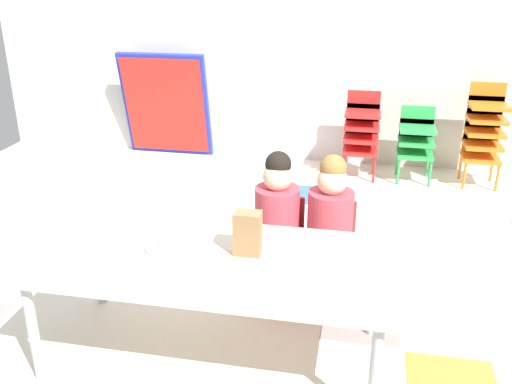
{
  "coord_description": "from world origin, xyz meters",
  "views": [
    {
      "loc": [
        0.83,
        -3.18,
        1.9
      ],
      "look_at": [
        0.33,
        -0.65,
        0.83
      ],
      "focal_mm": 39.08,
      "sensor_mm": 36.0,
      "label": 1
    }
  ],
  "objects_px": {
    "kid_chair_red_stack": "(362,129)",
    "paper_bag_brown": "(248,233)",
    "paper_plate_center_table": "(110,245)",
    "seated_child_near_camera": "(277,212)",
    "seated_child_middle_seat": "(330,217)",
    "donut_powdered_on_plate": "(157,247)",
    "paper_plate_near_edge": "(158,251)",
    "folded_activity_table": "(166,106)",
    "craft_table": "(212,265)",
    "kid_chair_green_stack": "(416,139)",
    "kid_chair_orange_stack": "(484,129)"
  },
  "relations": [
    {
      "from": "kid_chair_red_stack",
      "to": "paper_bag_brown",
      "type": "bearing_deg",
      "value": -100.2
    },
    {
      "from": "paper_plate_center_table",
      "to": "seated_child_near_camera",
      "type": "bearing_deg",
      "value": 39.68
    },
    {
      "from": "seated_child_middle_seat",
      "to": "donut_powdered_on_plate",
      "type": "xyz_separation_m",
      "value": [
        -0.8,
        -0.63,
        0.05
      ]
    },
    {
      "from": "seated_child_near_camera",
      "to": "paper_plate_near_edge",
      "type": "relative_size",
      "value": 5.1
    },
    {
      "from": "folded_activity_table",
      "to": "craft_table",
      "type": "bearing_deg",
      "value": -66.42
    },
    {
      "from": "paper_bag_brown",
      "to": "seated_child_near_camera",
      "type": "bearing_deg",
      "value": 84.29
    },
    {
      "from": "paper_plate_center_table",
      "to": "donut_powdered_on_plate",
      "type": "relative_size",
      "value": 1.43
    },
    {
      "from": "seated_child_near_camera",
      "to": "paper_bag_brown",
      "type": "height_order",
      "value": "seated_child_near_camera"
    },
    {
      "from": "paper_bag_brown",
      "to": "donut_powdered_on_plate",
      "type": "relative_size",
      "value": 1.75
    },
    {
      "from": "seated_child_middle_seat",
      "to": "paper_plate_near_edge",
      "type": "bearing_deg",
      "value": -141.75
    },
    {
      "from": "paper_plate_near_edge",
      "to": "donut_powdered_on_plate",
      "type": "xyz_separation_m",
      "value": [
        0.0,
        0.0,
        0.02
      ]
    },
    {
      "from": "craft_table",
      "to": "paper_plate_near_edge",
      "type": "height_order",
      "value": "paper_plate_near_edge"
    },
    {
      "from": "craft_table",
      "to": "paper_plate_near_edge",
      "type": "distance_m",
      "value": 0.28
    },
    {
      "from": "kid_chair_green_stack",
      "to": "kid_chair_orange_stack",
      "type": "distance_m",
      "value": 0.59
    },
    {
      "from": "kid_chair_orange_stack",
      "to": "seated_child_near_camera",
      "type": "bearing_deg",
      "value": -124.5
    },
    {
      "from": "folded_activity_table",
      "to": "paper_plate_center_table",
      "type": "height_order",
      "value": "folded_activity_table"
    },
    {
      "from": "kid_chair_red_stack",
      "to": "kid_chair_orange_stack",
      "type": "bearing_deg",
      "value": 0.02
    },
    {
      "from": "kid_chair_orange_stack",
      "to": "paper_plate_center_table",
      "type": "height_order",
      "value": "kid_chair_orange_stack"
    },
    {
      "from": "craft_table",
      "to": "kid_chair_orange_stack",
      "type": "distance_m",
      "value": 3.33
    },
    {
      "from": "kid_chair_orange_stack",
      "to": "paper_plate_near_edge",
      "type": "bearing_deg",
      "value": -125.32
    },
    {
      "from": "kid_chair_green_stack",
      "to": "paper_plate_near_edge",
      "type": "xyz_separation_m",
      "value": [
        -1.44,
        -2.84,
        0.19
      ]
    },
    {
      "from": "kid_chair_green_stack",
      "to": "kid_chair_orange_stack",
      "type": "height_order",
      "value": "kid_chair_orange_stack"
    },
    {
      "from": "kid_chair_red_stack",
      "to": "kid_chair_green_stack",
      "type": "bearing_deg",
      "value": -0.06
    },
    {
      "from": "seated_child_near_camera",
      "to": "paper_bag_brown",
      "type": "relative_size",
      "value": 4.17
    },
    {
      "from": "seated_child_near_camera",
      "to": "paper_plate_near_edge",
      "type": "bearing_deg",
      "value": -128.07
    },
    {
      "from": "seated_child_middle_seat",
      "to": "paper_plate_center_table",
      "type": "relative_size",
      "value": 5.1
    },
    {
      "from": "folded_activity_table",
      "to": "donut_powdered_on_plate",
      "type": "height_order",
      "value": "folded_activity_table"
    },
    {
      "from": "kid_chair_orange_stack",
      "to": "paper_bag_brown",
      "type": "bearing_deg",
      "value": -119.6
    },
    {
      "from": "kid_chair_red_stack",
      "to": "folded_activity_table",
      "type": "xyz_separation_m",
      "value": [
        -1.99,
        0.21,
        0.08
      ]
    },
    {
      "from": "seated_child_middle_seat",
      "to": "donut_powdered_on_plate",
      "type": "relative_size",
      "value": 7.28
    },
    {
      "from": "kid_chair_red_stack",
      "to": "paper_plate_near_edge",
      "type": "distance_m",
      "value": 2.99
    },
    {
      "from": "kid_chair_red_stack",
      "to": "folded_activity_table",
      "type": "distance_m",
      "value": 2.01
    },
    {
      "from": "kid_chair_green_stack",
      "to": "donut_powdered_on_plate",
      "type": "height_order",
      "value": "kid_chair_green_stack"
    },
    {
      "from": "seated_child_near_camera",
      "to": "paper_plate_center_table",
      "type": "bearing_deg",
      "value": -140.32
    },
    {
      "from": "seated_child_near_camera",
      "to": "folded_activity_table",
      "type": "relative_size",
      "value": 0.84
    },
    {
      "from": "kid_chair_green_stack",
      "to": "paper_plate_near_edge",
      "type": "distance_m",
      "value": 3.19
    },
    {
      "from": "kid_chair_green_stack",
      "to": "folded_activity_table",
      "type": "height_order",
      "value": "folded_activity_table"
    },
    {
      "from": "seated_child_middle_seat",
      "to": "folded_activity_table",
      "type": "distance_m",
      "value": 3.05
    },
    {
      "from": "paper_plate_near_edge",
      "to": "paper_plate_center_table",
      "type": "distance_m",
      "value": 0.26
    },
    {
      "from": "kid_chair_green_stack",
      "to": "paper_plate_center_table",
      "type": "relative_size",
      "value": 3.78
    },
    {
      "from": "kid_chair_red_stack",
      "to": "donut_powdered_on_plate",
      "type": "relative_size",
      "value": 6.35
    },
    {
      "from": "seated_child_middle_seat",
      "to": "paper_plate_near_edge",
      "type": "xyz_separation_m",
      "value": [
        -0.8,
        -0.63,
        0.03
      ]
    },
    {
      "from": "kid_chair_green_stack",
      "to": "folded_activity_table",
      "type": "relative_size",
      "value": 0.63
    },
    {
      "from": "kid_chair_green_stack",
      "to": "paper_plate_center_table",
      "type": "height_order",
      "value": "kid_chair_green_stack"
    },
    {
      "from": "donut_powdered_on_plate",
      "to": "paper_plate_near_edge",
      "type": "bearing_deg",
      "value": 0.0
    },
    {
      "from": "seated_child_near_camera",
      "to": "paper_plate_center_table",
      "type": "distance_m",
      "value": 0.98
    },
    {
      "from": "craft_table",
      "to": "paper_bag_brown",
      "type": "height_order",
      "value": "paper_bag_brown"
    },
    {
      "from": "kid_chair_orange_stack",
      "to": "paper_plate_center_table",
      "type": "bearing_deg",
      "value": -128.71
    },
    {
      "from": "craft_table",
      "to": "seated_child_near_camera",
      "type": "relative_size",
      "value": 1.91
    },
    {
      "from": "seated_child_near_camera",
      "to": "kid_chair_orange_stack",
      "type": "distance_m",
      "value": 2.68
    }
  ]
}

